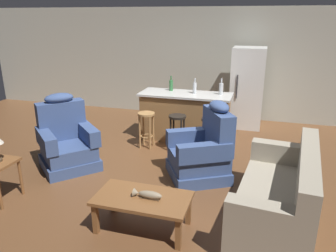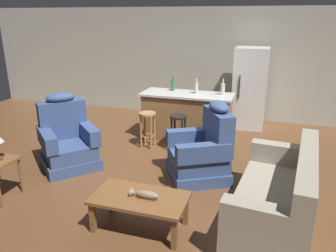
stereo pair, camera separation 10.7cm
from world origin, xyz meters
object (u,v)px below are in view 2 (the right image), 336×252
object	(u,v)px
kitchen_island	(187,117)
bottle_short_amber	(196,88)
bar_stool_left	(148,123)
bottle_wine_dark	(223,89)
coffee_table	(140,201)
bottle_tall_green	(173,85)
couch	(279,198)
recliner_near_lamp	(68,141)
fish_figurine	(144,194)
recliner_near_island	(203,152)
bar_stool_middle	(178,126)
bar_stool_right	(211,130)
refrigerator	(250,88)

from	to	relation	value
kitchen_island	bottle_short_amber	size ratio (longest dim) A/B	6.06
bar_stool_left	bottle_wine_dark	world-z (taller)	bottle_wine_dark
bar_stool_left	coffee_table	bearing A→B (deg)	-70.95
coffee_table	bar_stool_left	size ratio (longest dim) A/B	1.62
bottle_tall_green	bottle_short_amber	xyz separation A→B (m)	(0.51, -0.11, -0.00)
couch	recliner_near_lamp	world-z (taller)	recliner_near_lamp
fish_figurine	bottle_short_amber	bearing A→B (deg)	92.41
coffee_table	recliner_near_lamp	xyz separation A→B (m)	(-1.80, 1.25, 0.06)
fish_figurine	kitchen_island	distance (m)	3.06
couch	recliner_near_island	world-z (taller)	recliner_near_island
bottle_tall_green	bottle_short_amber	bearing A→B (deg)	-12.07
bar_stool_middle	bottle_wine_dark	distance (m)	1.16
coffee_table	bar_stool_middle	bearing A→B (deg)	95.43
couch	kitchen_island	world-z (taller)	kitchen_island
recliner_near_lamp	kitchen_island	distance (m)	2.38
coffee_table	bottle_short_amber	world-z (taller)	bottle_short_amber
bar_stool_middle	bar_stool_right	distance (m)	0.60
bottle_tall_green	couch	bearing A→B (deg)	-50.97
kitchen_island	bar_stool_right	xyz separation A→B (m)	(0.61, -0.63, -0.01)
recliner_near_island	bottle_short_amber	xyz separation A→B (m)	(-0.49, 1.59, 0.64)
recliner_near_lamp	bar_stool_right	xyz separation A→B (m)	(2.18, 1.15, 0.05)
coffee_table	bar_stool_right	bearing A→B (deg)	81.19
refrigerator	bottle_short_amber	world-z (taller)	refrigerator
kitchen_island	bar_stool_right	bearing A→B (deg)	-45.99
couch	kitchen_island	xyz separation A→B (m)	(-1.77, 2.44, 0.14)
recliner_near_lamp	bar_stool_left	world-z (taller)	recliner_near_lamp
recliner_near_lamp	bottle_short_amber	xyz separation A→B (m)	(1.74, 1.84, 0.64)
recliner_near_island	bottle_wine_dark	xyz separation A→B (m)	(0.02, 1.63, 0.65)
bar_stool_middle	refrigerator	xyz separation A→B (m)	(1.10, 1.83, 0.41)
refrigerator	bottle_short_amber	bearing A→B (deg)	-129.42
kitchen_island	bottle_wine_dark	xyz separation A→B (m)	(0.68, 0.10, 0.59)
couch	kitchen_island	distance (m)	3.02
bar_stool_left	bottle_tall_green	distance (m)	1.02
fish_figurine	recliner_near_island	bearing A→B (deg)	76.53
fish_figurine	recliner_near_lamp	xyz separation A→B (m)	(-1.87, 1.26, -0.04)
recliner_near_island	bar_stool_right	xyz separation A→B (m)	(-0.05, 0.90, 0.05)
coffee_table	recliner_near_lamp	distance (m)	2.20
couch	recliner_near_island	xyz separation A→B (m)	(-1.11, 0.91, 0.08)
bar_stool_middle	bottle_wine_dark	size ratio (longest dim) A/B	2.19
coffee_table	recliner_near_island	world-z (taller)	recliner_near_island
recliner_near_lamp	bottle_wine_dark	size ratio (longest dim) A/B	3.86
bottle_short_amber	kitchen_island	bearing A→B (deg)	-161.77
fish_figurine	recliner_near_island	xyz separation A→B (m)	(0.36, 1.51, -0.04)
recliner_near_lamp	bottle_tall_green	bearing A→B (deg)	100.37
coffee_table	refrigerator	bearing A→B (deg)	78.36
coffee_table	bar_stool_right	size ratio (longest dim) A/B	1.62
kitchen_island	bottle_tall_green	world-z (taller)	bottle_tall_green
recliner_near_island	kitchen_island	world-z (taller)	recliner_near_island
bar_stool_middle	bar_stool_right	bearing A→B (deg)	0.00
coffee_table	bottle_wine_dark	distance (m)	3.25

